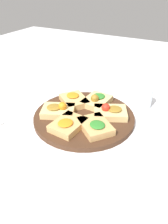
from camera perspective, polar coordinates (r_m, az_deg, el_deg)
ground_plane at (r=0.95m, az=0.00°, el=-1.81°), size 3.00×3.00×0.00m
serving_board at (r=0.95m, az=0.00°, el=-1.27°), size 0.43×0.43×0.02m
focaccia_slice_0 at (r=0.95m, az=-6.73°, el=0.48°), size 0.15×0.17×0.06m
focaccia_slice_1 at (r=0.86m, az=-4.18°, el=-3.29°), size 0.15×0.12×0.04m
focaccia_slice_2 at (r=0.85m, az=3.00°, el=-3.68°), size 0.17×0.17×0.04m
focaccia_slice_3 at (r=0.94m, az=6.83°, el=0.04°), size 0.15×0.17×0.06m
focaccia_slice_4 at (r=1.02m, az=3.34°, el=3.02°), size 0.14×0.11×0.06m
focaccia_slice_5 at (r=1.02m, az=-2.62°, el=3.16°), size 0.17×0.17×0.04m
plate_left at (r=1.25m, az=13.35°, el=6.31°), size 0.18×0.18×0.02m
water_glass at (r=1.06m, az=15.64°, el=3.64°), size 0.06×0.06×0.10m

